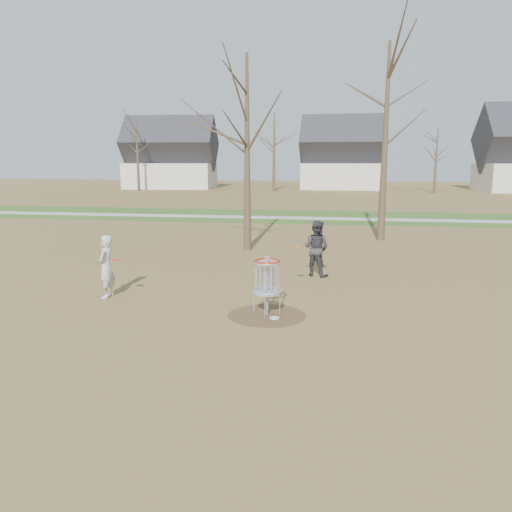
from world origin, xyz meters
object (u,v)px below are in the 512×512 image
at_px(player_standing, 106,267).
at_px(player_throwing, 316,248).
at_px(disc_golf_basket, 267,277).
at_px(disc_grounded, 275,318).

bearing_deg(player_standing, player_throwing, 121.81).
bearing_deg(disc_golf_basket, player_throwing, 77.72).
xyz_separation_m(player_throwing, disc_grounded, (-0.72, -4.49, -0.84)).
distance_m(player_throwing, disc_grounded, 4.62).
xyz_separation_m(player_standing, player_throwing, (5.27, 3.38, 0.05)).
height_order(player_throwing, disc_grounded, player_throwing).
height_order(player_standing, disc_golf_basket, player_standing).
bearing_deg(player_throwing, disc_grounded, 105.56).
xyz_separation_m(player_throwing, disc_golf_basket, (-0.93, -4.27, 0.05)).
height_order(player_throwing, disc_golf_basket, player_throwing).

